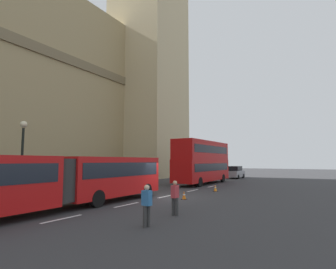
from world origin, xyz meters
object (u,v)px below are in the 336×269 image
(sedan_lead, at_px, (235,172))
(pedestrian_near_cones, at_px, (147,204))
(traffic_cone_middle, at_px, (215,188))
(pedestrian_by_kerb, at_px, (175,197))
(street_lamp, at_px, (22,155))
(double_decker_bus, at_px, (203,160))
(articulated_bus, at_px, (55,178))
(traffic_cone_west, at_px, (184,195))

(sedan_lead, bearing_deg, pedestrian_near_cones, -169.22)
(traffic_cone_middle, xyz_separation_m, pedestrian_by_kerb, (-10.99, -2.13, 0.63))
(pedestrian_near_cones, distance_m, pedestrian_by_kerb, 2.61)
(sedan_lead, bearing_deg, traffic_cone_middle, -168.29)
(street_lamp, bearing_deg, double_decker_bus, -13.40)
(articulated_bus, relative_size, traffic_cone_west, 28.61)
(pedestrian_near_cones, bearing_deg, traffic_cone_west, 16.71)
(pedestrian_by_kerb, bearing_deg, street_lamp, 97.87)
(pedestrian_near_cones, bearing_deg, traffic_cone_middle, 9.51)
(sedan_lead, bearing_deg, street_lamp, 171.40)
(street_lamp, bearing_deg, traffic_cone_middle, -34.20)
(traffic_cone_west, xyz_separation_m, pedestrian_by_kerb, (-5.17, -2.19, 0.63))
(sedan_lead, relative_size, traffic_cone_west, 7.59)
(pedestrian_by_kerb, bearing_deg, double_decker_bus, 19.26)
(double_decker_bus, bearing_deg, traffic_cone_middle, -148.42)
(traffic_cone_west, bearing_deg, sedan_lead, 8.81)
(articulated_bus, xyz_separation_m, street_lamp, (0.82, 4.51, 1.31))
(sedan_lead, relative_size, traffic_cone_middle, 7.59)
(pedestrian_near_cones, height_order, pedestrian_by_kerb, same)
(traffic_cone_west, distance_m, pedestrian_by_kerb, 5.65)
(sedan_lead, distance_m, pedestrian_near_cones, 32.53)
(articulated_bus, relative_size, sedan_lead, 3.77)
(sedan_lead, distance_m, street_lamp, 31.24)
(double_decker_bus, relative_size, sedan_lead, 2.48)
(articulated_bus, height_order, traffic_cone_west, articulated_bus)
(traffic_cone_west, height_order, street_lamp, street_lamp)
(double_decker_bus, height_order, traffic_cone_west, double_decker_bus)
(double_decker_bus, distance_m, pedestrian_near_cones, 21.06)
(double_decker_bus, height_order, pedestrian_near_cones, double_decker_bus)
(double_decker_bus, height_order, pedestrian_by_kerb, double_decker_bus)
(traffic_cone_west, relative_size, street_lamp, 0.11)
(articulated_bus, distance_m, double_decker_bus, 19.74)
(street_lamp, relative_size, pedestrian_by_kerb, 3.12)
(traffic_cone_middle, distance_m, street_lamp, 15.31)
(articulated_bus, bearing_deg, pedestrian_near_cones, -92.92)
(sedan_lead, height_order, pedestrian_by_kerb, sedan_lead)
(double_decker_bus, relative_size, traffic_cone_west, 18.82)
(pedestrian_near_cones, relative_size, pedestrian_by_kerb, 1.00)
(articulated_bus, xyz_separation_m, double_decker_bus, (19.72, 0.00, 0.96))
(pedestrian_near_cones, bearing_deg, articulated_bus, 87.08)
(articulated_bus, xyz_separation_m, traffic_cone_west, (7.45, -3.90, -1.46))
(street_lamp, bearing_deg, traffic_cone_west, -51.73)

